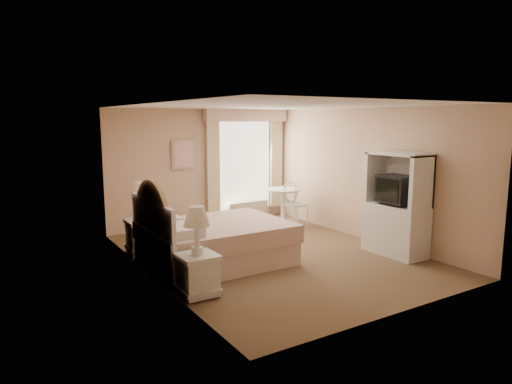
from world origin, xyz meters
TOP-DOWN VIEW (x-y plane):
  - room at (0.00, 0.00)m, footprint 4.21×5.51m
  - window at (1.05, 2.65)m, footprint 2.05×0.22m
  - framed_art at (-0.45, 2.71)m, footprint 0.52×0.04m
  - bed at (-1.12, 0.11)m, footprint 2.20×1.73m
  - nightstand_near at (-1.84, -1.00)m, footprint 0.48×0.48m
  - nightstand_far at (-1.84, 1.29)m, footprint 0.50×0.50m
  - round_table at (1.45, 1.77)m, footprint 0.75×0.75m
  - cafe_chair at (1.57, 1.53)m, footprint 0.56×0.56m
  - armoire at (1.81, -1.06)m, footprint 0.53×1.05m

SIDE VIEW (x-z plane):
  - bed at x=-1.12m, z-range -0.40..1.13m
  - nightstand_near at x=-1.84m, z-range -0.14..1.03m
  - nightstand_far at x=-1.84m, z-range -0.15..1.07m
  - round_table at x=1.45m, z-range 0.13..0.92m
  - cafe_chair at x=1.57m, z-range 0.08..1.04m
  - armoire at x=1.81m, z-range -0.15..1.60m
  - room at x=0.00m, z-range -0.01..2.50m
  - window at x=1.05m, z-range 0.09..2.60m
  - framed_art at x=-0.45m, z-range 1.24..1.86m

